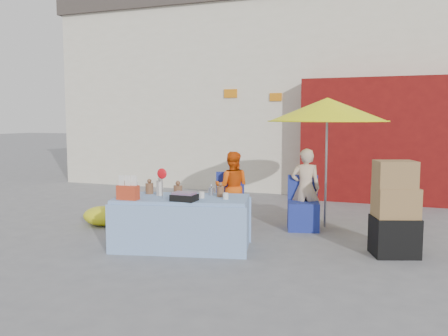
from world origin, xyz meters
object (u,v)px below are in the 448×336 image
at_px(market_table, 181,222).
at_px(chair_left, 229,208).
at_px(umbrella, 327,110).
at_px(chair_right, 303,214).
at_px(box_stack, 395,212).
at_px(vendor_beige, 305,188).
at_px(vendor_orange, 232,187).

distance_m(market_table, chair_left, 1.66).
relative_size(market_table, umbrella, 0.95).
distance_m(chair_right, box_stack, 1.74).
bearing_deg(market_table, vendor_beige, 39.64).
bearing_deg(market_table, box_stack, -0.34).
height_order(market_table, chair_left, market_table).
bearing_deg(umbrella, vendor_orange, -174.47).
xyz_separation_m(chair_right, umbrella, (0.30, 0.28, 1.64)).
xyz_separation_m(market_table, vendor_beige, (1.35, 1.79, 0.28)).
bearing_deg(chair_right, box_stack, -51.34).
relative_size(chair_right, box_stack, 0.69).
bearing_deg(chair_left, vendor_beige, -8.50).
bearing_deg(vendor_beige, chair_left, -8.50).
height_order(market_table, umbrella, umbrella).
xyz_separation_m(market_table, vendor_orange, (0.10, 1.79, 0.24)).
relative_size(chair_left, umbrella, 0.41).
height_order(chair_right, vendor_beige, vendor_beige).
xyz_separation_m(vendor_orange, umbrella, (1.55, 0.15, 1.29)).
relative_size(vendor_beige, box_stack, 1.05).
xyz_separation_m(vendor_beige, umbrella, (0.30, 0.15, 1.25)).
xyz_separation_m(chair_right, vendor_beige, (0.00, 0.13, 0.39)).
relative_size(umbrella, box_stack, 1.70).
distance_m(vendor_orange, box_stack, 2.87).
distance_m(chair_left, vendor_beige, 1.32).
xyz_separation_m(chair_right, vendor_orange, (-1.25, 0.13, 0.35)).
bearing_deg(vendor_orange, chair_left, 73.67).
height_order(chair_left, vendor_beige, vendor_beige).
relative_size(market_table, vendor_orange, 1.64).
height_order(vendor_orange, vendor_beige, vendor_beige).
bearing_deg(umbrella, market_table, -130.35).
bearing_deg(umbrella, chair_right, -136.87).
bearing_deg(chair_right, vendor_orange, 159.19).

